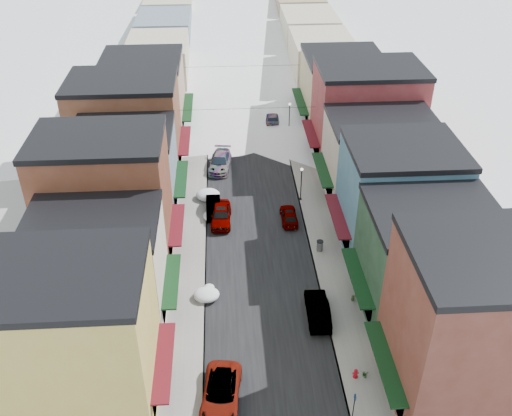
{
  "coord_description": "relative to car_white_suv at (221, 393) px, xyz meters",
  "views": [
    {
      "loc": [
        -2.94,
        -23.37,
        33.51
      ],
      "look_at": [
        0.0,
        23.76,
        2.6
      ],
      "focal_mm": 40.0,
      "sensor_mm": 36.0,
      "label": 1
    }
  ],
  "objects": [
    {
      "name": "bldg_l_cream",
      "position": [
        -9.43,
        9.5,
        3.98
      ],
      "size": [
        11.3,
        8.2,
        9.5
      ],
      "color": "beige",
      "rests_on": "ground"
    },
    {
      "name": "car_dark_hatch",
      "position": [
        -0.54,
        24.09,
        -0.07
      ],
      "size": [
        1.56,
        4.31,
        1.41
      ],
      "primitive_type": "imported",
      "rotation": [
        0.0,
        0.0,
        0.02
      ],
      "color": "black",
      "rests_on": "ground"
    },
    {
      "name": "overhead_cables",
      "position": [
        3.76,
        44.5,
        5.42
      ],
      "size": [
        16.4,
        15.04,
        0.04
      ],
      "color": "black",
      "rests_on": "ground"
    },
    {
      "name": "bldg_l_grayblue",
      "position": [
        -9.43,
        26.0,
        3.73
      ],
      "size": [
        11.3,
        9.2,
        9.0
      ],
      "color": "slate",
      "rests_on": "ground"
    },
    {
      "name": "planter_near",
      "position": [
        10.55,
        1.38,
        -0.36
      ],
      "size": [
        0.6,
        0.57,
        0.53
      ],
      "primitive_type": "imported",
      "rotation": [
        0.0,
        0.0,
        0.4
      ],
      "color": "#34622C",
      "rests_on": "sidewalk_right"
    },
    {
      "name": "curb_left",
      "position": [
        -1.29,
        57.0,
        -0.7
      ],
      "size": [
        0.1,
        160.0,
        0.15
      ],
      "primitive_type": "cube",
      "color": "slate",
      "rests_on": "ground"
    },
    {
      "name": "curb_right",
      "position": [
        8.81,
        57.0,
        -0.7
      ],
      "size": [
        0.1,
        160.0,
        0.15
      ],
      "primitive_type": "cube",
      "color": "slate",
      "rests_on": "ground"
    },
    {
      "name": "bldg_r_green",
      "position": [
        16.95,
        9.0,
        3.98
      ],
      "size": [
        11.3,
        9.2,
        9.5
      ],
      "color": "#1A3722",
      "rests_on": "ground"
    },
    {
      "name": "bldg_r_cream",
      "position": [
        17.45,
        27.0,
        3.73
      ],
      "size": [
        12.3,
        9.2,
        9.0
      ],
      "color": "#B3A390",
      "rests_on": "ground"
    },
    {
      "name": "fire_hydrant",
      "position": [
        9.86,
        1.36,
        -0.26
      ],
      "size": [
        0.47,
        0.36,
        0.81
      ],
      "color": "#AF0918",
      "rests_on": "sidewalk_right"
    },
    {
      "name": "sidewalk_right",
      "position": [
        10.36,
        57.0,
        -0.7
      ],
      "size": [
        3.2,
        160.0,
        0.15
      ],
      "primitive_type": "cube",
      "color": "gray",
      "rests_on": "ground"
    },
    {
      "name": "car_gray_suv",
      "position": [
        7.26,
        22.08,
        -0.08
      ],
      "size": [
        1.68,
        4.11,
        1.4
      ],
      "primitive_type": "imported",
      "rotation": [
        0.0,
        0.0,
        3.15
      ],
      "color": "#9DA0A6",
      "rests_on": "ground"
    },
    {
      "name": "streetlamp_far",
      "position": [
        9.56,
        42.9,
        1.99
      ],
      "size": [
        0.34,
        0.34,
        4.14
      ],
      "color": "black",
      "rests_on": "sidewalk_right"
    },
    {
      "name": "car_lane_white",
      "position": [
        4.99,
        70.89,
        0.02
      ],
      "size": [
        2.73,
        5.77,
        1.59
      ],
      "primitive_type": "imported",
      "rotation": [
        0.0,
        0.0,
        3.16
      ],
      "color": "white",
      "rests_on": "ground"
    },
    {
      "name": "sidewalk_left",
      "position": [
        -2.84,
        57.0,
        -0.7
      ],
      "size": [
        3.2,
        160.0,
        0.15
      ],
      "primitive_type": "cube",
      "color": "gray",
      "rests_on": "ground"
    },
    {
      "name": "snow_pile_near",
      "position": [
        -1.12,
        10.79,
        -0.32
      ],
      "size": [
        2.24,
        2.58,
        0.95
      ],
      "color": "white",
      "rests_on": "ground"
    },
    {
      "name": "bldg_l_tan",
      "position": [
        -9.43,
        45.0,
        4.23
      ],
      "size": [
        11.3,
        11.2,
        10.0
      ],
      "color": "tan",
      "rests_on": "ground"
    },
    {
      "name": "car_white_suv",
      "position": [
        0.0,
        0.0,
        0.0
      ],
      "size": [
        3.23,
        5.86,
        1.55
      ],
      "primitive_type": "imported",
      "rotation": [
        0.0,
        0.0,
        -0.12
      ],
      "color": "silver",
      "rests_on": "ground"
    },
    {
      "name": "snow_pile_mid",
      "position": [
        -0.59,
        22.97,
        -0.36
      ],
      "size": [
        2.08,
        2.48,
        0.88
      ],
      "color": "white",
      "rests_on": "ground"
    },
    {
      "name": "bldg_r_brick_far",
      "position": [
        17.95,
        36.0,
        4.98
      ],
      "size": [
        13.3,
        9.2,
        11.5
      ],
      "color": "maroon",
      "rests_on": "ground"
    },
    {
      "name": "bldg_r_tan",
      "position": [
        16.95,
        46.0,
        3.98
      ],
      "size": [
        11.3,
        11.2,
        9.5
      ],
      "color": "tan",
      "rests_on": "ground"
    },
    {
      "name": "bldg_l_brick_far",
      "position": [
        -10.43,
        35.0,
        4.73
      ],
      "size": [
        13.3,
        9.2,
        11.0
      ],
      "color": "brown",
      "rests_on": "ground"
    },
    {
      "name": "bldg_l_brick_near",
      "position": [
        -9.94,
        17.5,
        5.48
      ],
      "size": [
        12.3,
        8.2,
        12.5
      ],
      "color": "brown",
      "rests_on": "ground"
    },
    {
      "name": "car_lane_silver",
      "position": [
        1.81,
        49.27,
        -0.08
      ],
      "size": [
        1.9,
        4.17,
        1.39
      ],
      "primitive_type": "imported",
      "rotation": [
        0.0,
        0.0,
        -0.06
      ],
      "color": "#A5A8AD",
      "rests_on": "ground"
    },
    {
      "name": "snow_pile_far",
      "position": [
        -1.12,
        26.95,
        -0.24
      ],
      "size": [
        2.64,
        2.82,
        1.11
      ],
      "color": "white",
      "rests_on": "ground"
    },
    {
      "name": "planter_far",
      "position": [
        11.35,
        9.52,
        -0.35
      ],
      "size": [
        0.34,
        0.34,
        0.56
      ],
      "primitive_type": "imported",
      "rotation": [
        0.0,
        0.0,
        0.1
      ],
      "color": "#325526",
      "rests_on": "sidewalk_right"
    },
    {
      "name": "streetlamp_near",
      "position": [
        8.96,
        25.95,
        1.84
      ],
      "size": [
        0.33,
        0.33,
        3.91
      ],
      "color": "black",
      "rests_on": "sidewalk_right"
    },
    {
      "name": "car_silver_sedan",
      "position": [
        0.26,
        22.39,
        0.08
      ],
      "size": [
        2.24,
        5.11,
        1.71
      ],
      "primitive_type": "imported",
      "rotation": [
        0.0,
        0.0,
        -0.05
      ],
      "color": "#9C9FA4",
      "rests_on": "ground"
    },
    {
      "name": "distant_blocks",
      "position": [
        3.76,
        80.0,
        3.22
      ],
      "size": [
        34.0,
        55.0,
        8.0
      ],
      "color": "gray",
      "rests_on": "ground"
    },
    {
      "name": "car_silver_wagon",
      "position": [
        0.26,
        33.81,
        0.06
      ],
      "size": [
        3.12,
        6.04,
        1.68
      ],
      "primitive_type": "imported",
      "rotation": [
        0.0,
        0.0,
        -0.14
      ],
      "color": "gray",
      "rests_on": "ground"
    },
    {
      "name": "bldg_l_yellow",
      "position": [
        -9.44,
        1.0,
        4.98
      ],
      "size": [
        11.3,
        8.7,
        11.5
      ],
      "color": "gold",
      "rests_on": "ground"
    },
    {
      "name": "car_black_sedan",
      "position": [
        7.59,
        45.86,
        -0.0
      ],
      "size": [
        2.52,
        5.46,
        1.55
      ],
      "primitive_type": "imported",
      "rotation": [
        0.0,
        0.0,
        3.07
      ],
      "color": "black",
      "rests_on": "ground"
    },
    {
      "name": "car_green_sedan",
      "position": [
        8.06,
        7.92,
        0.05
      ],
      "size": [
        1.87,
        5.05,
        1.65
      ],
      "primitive_type": "imported",
      "rotation": [
        0.0,
        0.0,
        3.12
      ],
      "color": "black",
      "rests_on": "ground"
    },
    {
      "name": "road",
      "position": [
        3.76,
        57.0,
        -0.77
      ],
      "size": [
        10.0,
        160.0,
        0.01
      ],
      "primitive_type": "cube",
      "color": "black",
      "rests_on": "ground"
    },
    {
      "name": "bldg_r_blue",
      "position": [
        16.95,
        18.0,
        4.48
      ],
      "size": [
        11.3,
        9.2,
        10.5
      ],
      "color": "#356178",
      "rests_on": "ground"
    },
    {
      "name": "parking_sign",
      "position": [
        8.96,
        -2.0,
        0.74
      ],
      "size": [
        0.1,
        0.31,
        2.33
      ],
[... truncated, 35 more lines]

